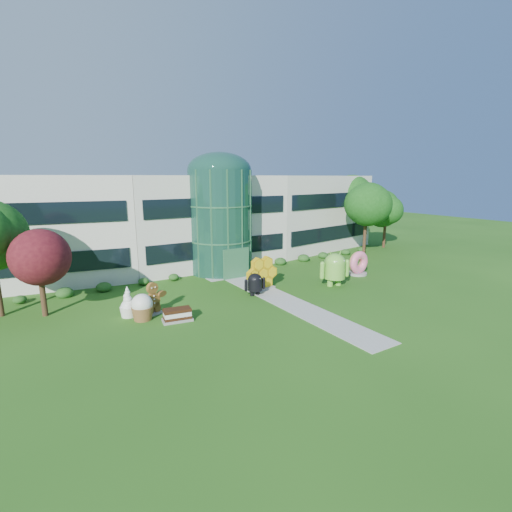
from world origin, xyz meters
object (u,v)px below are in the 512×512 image
android_green (335,267)px  donut (358,263)px  gingerbread (153,298)px  android_black (255,283)px

android_green → donut: 4.74m
gingerbread → android_black: bearing=-19.3°
android_green → android_black: android_green is taller
android_black → donut: 11.64m
android_green → gingerbread: (-15.20, 1.56, -0.53)m
android_black → android_green: bearing=-2.3°
android_black → donut: size_ratio=0.89×
android_green → android_black: size_ratio=1.59×
android_green → gingerbread: size_ratio=1.36×
donut → android_green: bearing=-162.7°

